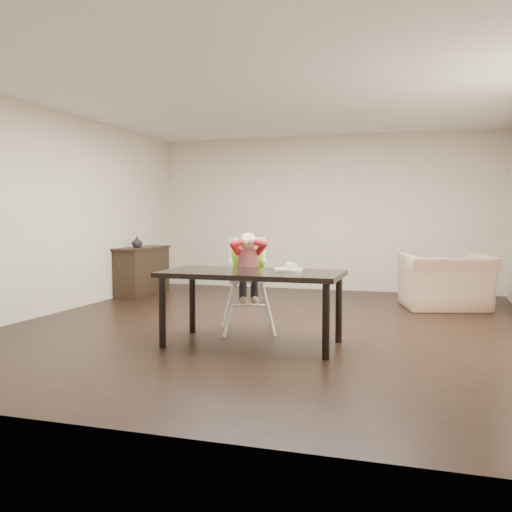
{
  "coord_description": "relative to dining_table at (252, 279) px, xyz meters",
  "views": [
    {
      "loc": [
        1.84,
        -6.49,
        1.3
      ],
      "look_at": [
        0.01,
        -0.59,
        0.87
      ],
      "focal_mm": 40.0,
      "sensor_mm": 36.0,
      "label": 1
    }
  ],
  "objects": [
    {
      "name": "dining_table",
      "position": [
        0.0,
        0.0,
        0.0
      ],
      "size": [
        1.8,
        0.9,
        0.75
      ],
      "color": "black",
      "rests_on": "ground"
    },
    {
      "name": "high_chair",
      "position": [
        -0.26,
        0.65,
        0.12
      ],
      "size": [
        0.6,
        0.6,
        1.12
      ],
      "rotation": [
        0.0,
        0.0,
        0.37
      ],
      "color": "white",
      "rests_on": "ground"
    },
    {
      "name": "armchair",
      "position": [
        1.92,
        2.97,
        -0.15
      ],
      "size": [
        1.34,
        1.05,
        1.03
      ],
      "primitive_type": "imported",
      "rotation": [
        0.0,
        0.0,
        3.41
      ],
      "color": "tan",
      "rests_on": "ground"
    },
    {
      "name": "plate",
      "position": [
        0.35,
        0.11,
        0.11
      ],
      "size": [
        0.32,
        0.32,
        0.08
      ],
      "rotation": [
        0.0,
        0.0,
        0.12
      ],
      "color": "white",
      "rests_on": "dining_table"
    },
    {
      "name": "sideboard",
      "position": [
        -2.9,
        3.05,
        -0.27
      ],
      "size": [
        0.44,
        1.26,
        0.79
      ],
      "color": "black",
      "rests_on": "ground"
    },
    {
      "name": "room_walls",
      "position": [
        -0.12,
        1.05,
        1.18
      ],
      "size": [
        6.02,
        7.02,
        2.71
      ],
      "color": "beige",
      "rests_on": "ground"
    },
    {
      "name": "ground",
      "position": [
        -0.12,
        1.05,
        -0.67
      ],
      "size": [
        7.0,
        7.0,
        0.0
      ],
      "primitive_type": "plane",
      "color": "black",
      "rests_on": "ground"
    },
    {
      "name": "vase",
      "position": [
        -2.9,
        2.88,
        0.21
      ],
      "size": [
        0.24,
        0.24,
        0.18
      ],
      "primitive_type": "imported",
      "rotation": [
        0.0,
        0.0,
        -0.43
      ],
      "color": "#99999E",
      "rests_on": "sideboard"
    }
  ]
}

